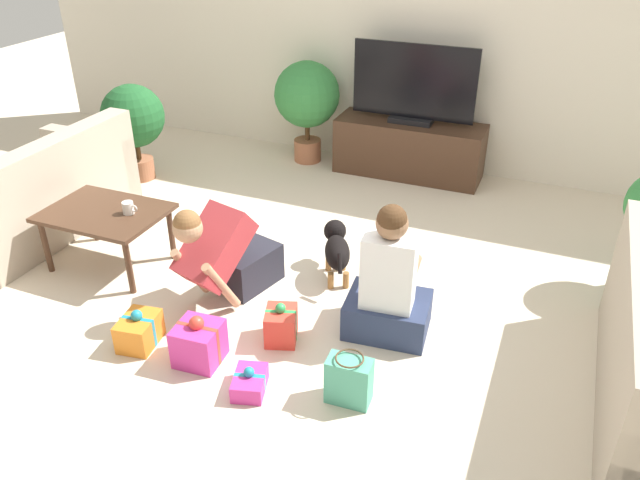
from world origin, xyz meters
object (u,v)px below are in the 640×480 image
gift_box_d (250,382)px  mug (128,208)px  sofa_left (28,201)px  potted_plant_corner_left (133,120)px  dog (337,247)px  tv_console (409,149)px  person_kneeling (226,254)px  person_sitting (389,289)px  gift_box_c (281,325)px  gift_box_b (139,331)px  gift_box_a (199,343)px  coffee_table (105,217)px  potted_plant_back_left (307,98)px  gift_bag_a (349,380)px  tv (413,88)px

gift_box_d → mug: bearing=148.9°
sofa_left → potted_plant_corner_left: bearing=173.5°
sofa_left → dog: (2.54, 0.35, -0.06)m
tv_console → person_kneeling: (-0.57, -2.55, 0.08)m
person_sitting → gift_box_c: bearing=23.3°
gift_box_b → gift_box_d: size_ratio=1.05×
person_kneeling → gift_box_b: (-0.26, -0.66, -0.25)m
person_kneeling → mug: person_kneeling is taller
gift_box_b → sofa_left: bearing=152.9°
dog → mug: mug is taller
dog → potted_plant_corner_left: bearing=-46.1°
potted_plant_corner_left → gift_box_a: potted_plant_corner_left is taller
sofa_left → gift_box_d: size_ratio=6.24×
mug → tv_console: bearing=60.4°
person_sitting → gift_box_a: size_ratio=2.87×
sofa_left → person_sitting: bearing=86.9°
sofa_left → gift_box_c: sofa_left is taller
tv_console → dog: size_ratio=2.54×
coffee_table → gift_box_b: bearing=-42.4°
coffee_table → potted_plant_corner_left: bearing=119.1°
potted_plant_corner_left → gift_box_d: (2.39, -2.22, -0.54)m
gift_box_c → mug: bearing=165.2°
potted_plant_back_left → mug: size_ratio=8.57×
person_sitting → mug: size_ratio=7.73×
gift_box_a → gift_bag_a: bearing=1.5°
person_kneeling → gift_box_b: size_ratio=2.77×
gift_box_c → potted_plant_corner_left: bearing=143.5°
potted_plant_back_left → mug: 2.45m
gift_box_b → gift_box_d: (0.83, -0.11, -0.04)m
gift_box_a → gift_box_c: 0.52m
sofa_left → gift_bag_a: size_ratio=5.89×
gift_box_b → gift_box_d: bearing=-7.3°
gift_box_d → gift_bag_a: gift_bag_a is taller
mug → gift_box_b: bearing=-52.2°
gift_box_c → gift_bag_a: gift_bag_a is taller
person_kneeling → gift_bag_a: 1.30m
gift_box_b → tv_console: bearing=75.5°
potted_plant_back_left → gift_box_a: potted_plant_back_left is taller
coffee_table → gift_box_d: 1.83m
tv_console → gift_bag_a: tv_console is taller
tv → mug: tv is taller
coffee_table → potted_plant_back_left: bearing=77.6°
sofa_left → gift_box_d: 2.72m
gift_bag_a → potted_plant_corner_left: bearing=144.6°
coffee_table → person_kneeling: 1.03m
potted_plant_back_left → mug: bearing=-98.1°
coffee_table → tv: 3.01m
tv_console → mug: 2.85m
gift_bag_a → mug: bearing=160.1°
sofa_left → gift_box_c: bearing=78.9°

